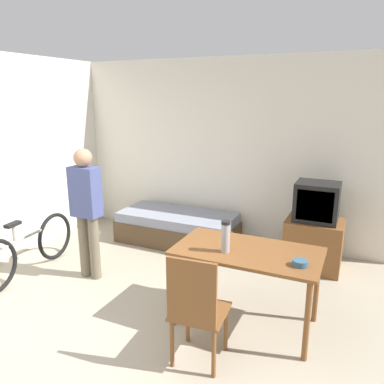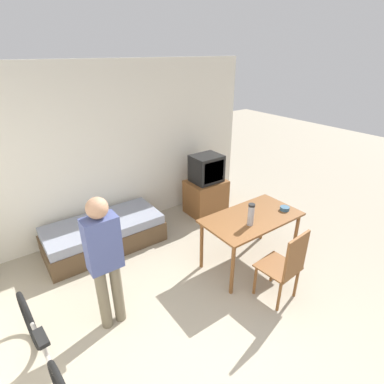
{
  "view_description": "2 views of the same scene",
  "coord_description": "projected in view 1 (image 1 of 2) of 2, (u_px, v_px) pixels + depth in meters",
  "views": [
    {
      "loc": [
        2.08,
        -1.98,
        2.17
      ],
      "look_at": [
        0.25,
        1.98,
        1.03
      ],
      "focal_mm": 35.0,
      "sensor_mm": 36.0,
      "label": 1
    },
    {
      "loc": [
        -1.52,
        -1.19,
        2.82
      ],
      "look_at": [
        0.59,
        1.73,
        1.09
      ],
      "focal_mm": 28.0,
      "sensor_mm": 36.0,
      "label": 2
    }
  ],
  "objects": [
    {
      "name": "ground_plane",
      "position": [
        66.0,
        362.0,
        3.13
      ],
      "size": [
        20.0,
        20.0,
        0.0
      ],
      "primitive_type": "plane",
      "color": "#9E937F"
    },
    {
      "name": "wall_back",
      "position": [
        213.0,
        151.0,
        5.66
      ],
      "size": [
        5.36,
        0.06,
        2.7
      ],
      "color": "silver",
      "rests_on": "ground_plane"
    },
    {
      "name": "wall_left",
      "position": [
        18.0,
        157.0,
        5.11
      ],
      "size": [
        0.06,
        4.24,
        2.7
      ],
      "color": "silver",
      "rests_on": "ground_plane"
    },
    {
      "name": "daybed",
      "position": [
        178.0,
        228.0,
        5.64
      ],
      "size": [
        1.77,
        0.81,
        0.46
      ],
      "color": "#4C3823",
      "rests_on": "ground_plane"
    },
    {
      "name": "tv",
      "position": [
        314.0,
        231.0,
        4.74
      ],
      "size": [
        0.69,
        0.54,
        1.13
      ],
      "color": "brown",
      "rests_on": "ground_plane"
    },
    {
      "name": "dining_table",
      "position": [
        247.0,
        259.0,
        3.51
      ],
      "size": [
        1.35,
        0.74,
        0.77
      ],
      "color": "brown",
      "rests_on": "ground_plane"
    },
    {
      "name": "wooden_chair",
      "position": [
        196.0,
        307.0,
        2.95
      ],
      "size": [
        0.47,
        0.47,
        0.99
      ],
      "color": "brown",
      "rests_on": "ground_plane"
    },
    {
      "name": "bicycle",
      "position": [
        28.0,
        249.0,
        4.6
      ],
      "size": [
        0.2,
        1.63,
        0.73
      ],
      "color": "black",
      "rests_on": "ground_plane"
    },
    {
      "name": "person_standing",
      "position": [
        86.0,
        205.0,
        4.38
      ],
      "size": [
        0.34,
        0.21,
        1.58
      ],
      "color": "#6B604C",
      "rests_on": "ground_plane"
    },
    {
      "name": "thermos_flask",
      "position": [
        226.0,
        235.0,
        3.4
      ],
      "size": [
        0.08,
        0.08,
        0.3
      ],
      "color": "#99999E",
      "rests_on": "dining_table"
    },
    {
      "name": "mate_bowl",
      "position": [
        300.0,
        263.0,
        3.16
      ],
      "size": [
        0.13,
        0.13,
        0.05
      ],
      "color": "#335670",
      "rests_on": "dining_table"
    }
  ]
}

